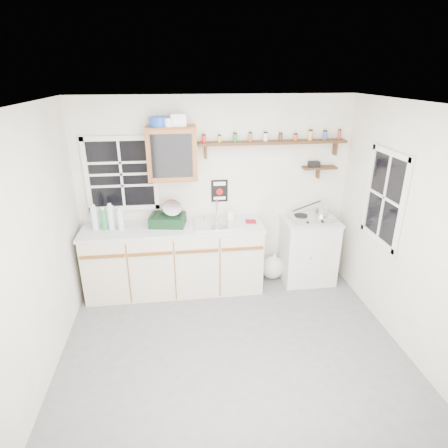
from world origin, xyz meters
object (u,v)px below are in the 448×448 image
object	(u,v)px
main_cabinet	(175,258)
hotplate	(311,218)
right_cabinet	(308,250)
dish_rack	(169,217)
spice_shelf	(273,142)
upper_cabinet	(172,153)

from	to	relation	value
main_cabinet	hotplate	bearing A→B (deg)	0.17
main_cabinet	right_cabinet	bearing A→B (deg)	0.79
main_cabinet	hotplate	world-z (taller)	hotplate
main_cabinet	dish_rack	world-z (taller)	dish_rack
hotplate	main_cabinet	bearing A→B (deg)	178.00
right_cabinet	dish_rack	distance (m)	1.97
main_cabinet	dish_rack	size ratio (longest dim) A/B	4.74
right_cabinet	dish_rack	world-z (taller)	dish_rack
spice_shelf	upper_cabinet	bearing A→B (deg)	-176.91
dish_rack	spice_shelf	bearing A→B (deg)	16.16
upper_cabinet	spice_shelf	world-z (taller)	upper_cabinet
main_cabinet	right_cabinet	world-z (taller)	main_cabinet
right_cabinet	upper_cabinet	xyz separation A→B (m)	(-1.80, 0.12, 1.37)
main_cabinet	spice_shelf	xyz separation A→B (m)	(1.32, 0.21, 1.47)
right_cabinet	spice_shelf	distance (m)	1.57
upper_cabinet	hotplate	xyz separation A→B (m)	(1.80, -0.14, -0.88)
main_cabinet	right_cabinet	xyz separation A→B (m)	(1.83, 0.03, -0.01)
main_cabinet	upper_cabinet	size ratio (longest dim) A/B	3.55
right_cabinet	upper_cabinet	size ratio (longest dim) A/B	1.40
right_cabinet	spice_shelf	xyz separation A→B (m)	(-0.52, 0.19, 1.47)
right_cabinet	spice_shelf	bearing A→B (deg)	159.99
spice_shelf	hotplate	size ratio (longest dim) A/B	3.33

